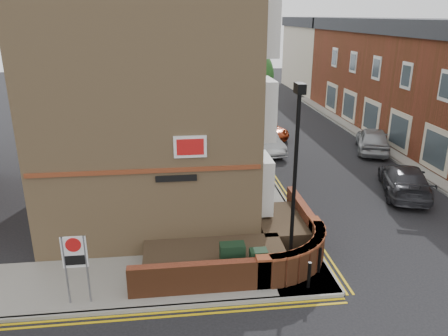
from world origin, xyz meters
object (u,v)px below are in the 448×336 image
lamppost (294,184)px  zone_sign (75,258)px  utility_cabinet_large (232,260)px  silver_car_near (263,141)px

lamppost → zone_sign: lamppost is taller
utility_cabinet_large → lamppost: bearing=-3.0°
utility_cabinet_large → zone_sign: size_ratio=0.55×
utility_cabinet_large → silver_car_near: bearing=74.3°
silver_car_near → lamppost: bearing=-107.7°
utility_cabinet_large → silver_car_near: size_ratio=0.28×
lamppost → silver_car_near: (2.00, 13.93, -2.63)m
lamppost → silver_car_near: bearing=81.8°
zone_sign → utility_cabinet_large: bearing=9.7°
zone_sign → lamppost: bearing=6.1°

